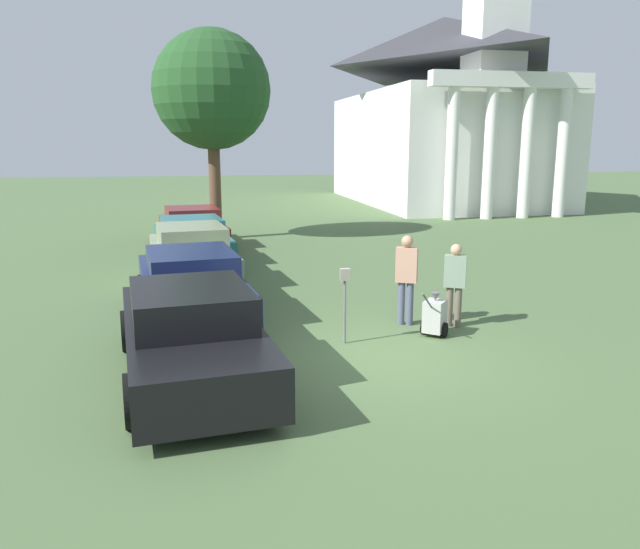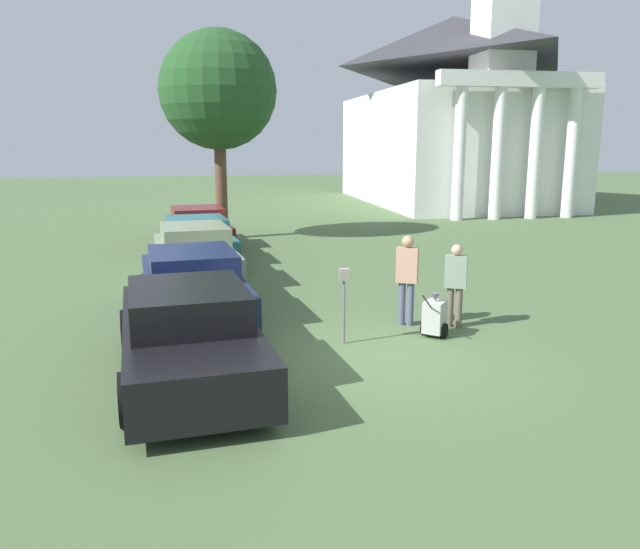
{
  "view_description": "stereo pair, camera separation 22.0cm",
  "coord_description": "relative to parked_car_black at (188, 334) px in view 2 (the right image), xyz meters",
  "views": [
    {
      "loc": [
        -2.88,
        -9.72,
        3.61
      ],
      "look_at": [
        -0.57,
        1.83,
        1.1
      ],
      "focal_mm": 35.0,
      "sensor_mm": 36.0,
      "label": 1
    },
    {
      "loc": [
        -2.66,
        -9.76,
        3.61
      ],
      "look_at": [
        -0.57,
        1.83,
        1.1
      ],
      "focal_mm": 35.0,
      "sensor_mm": 36.0,
      "label": 2
    }
  ],
  "objects": [
    {
      "name": "parked_car_black",
      "position": [
        0.0,
        0.0,
        0.0
      ],
      "size": [
        2.51,
        5.33,
        1.48
      ],
      "rotation": [
        0.0,
        0.0,
        0.12
      ],
      "color": "black",
      "rests_on": "ground_plane"
    },
    {
      "name": "person_supervisor",
      "position": [
        5.11,
        1.79,
        0.25
      ],
      "size": [
        0.47,
        0.38,
        1.66
      ],
      "rotation": [
        0.0,
        0.0,
        2.68
      ],
      "color": "#665B4C",
      "rests_on": "ground_plane"
    },
    {
      "name": "parked_car_navy",
      "position": [
        -0.0,
        3.27,
        0.0
      ],
      "size": [
        2.45,
        5.22,
        1.48
      ],
      "rotation": [
        0.0,
        0.0,
        0.12
      ],
      "color": "#19234C",
      "rests_on": "ground_plane"
    },
    {
      "name": "church",
      "position": [
        14.78,
        26.41,
        5.05
      ],
      "size": [
        9.65,
        17.13,
        22.6
      ],
      "color": "white",
      "rests_on": "ground_plane"
    },
    {
      "name": "ground_plane",
      "position": [
        3.03,
        0.28,
        -0.69
      ],
      "size": [
        120.0,
        120.0,
        0.0
      ],
      "primitive_type": "plane",
      "color": "#4C663D"
    },
    {
      "name": "person_worker",
      "position": [
        4.21,
        2.09,
        0.35
      ],
      "size": [
        0.47,
        0.38,
        1.82
      ],
      "rotation": [
        0.0,
        0.0,
        2.69
      ],
      "color": "#515670",
      "rests_on": "ground_plane"
    },
    {
      "name": "parking_meter",
      "position": [
        2.73,
        1.16,
        0.28
      ],
      "size": [
        0.18,
        0.09,
        1.4
      ],
      "color": "slate",
      "rests_on": "ground_plane"
    },
    {
      "name": "equipment_cart",
      "position": [
        4.51,
        1.27,
        -0.3
      ],
      "size": [
        0.78,
        0.89,
        1.0
      ],
      "rotation": [
        0.0,
        0.0,
        -0.69
      ],
      "color": "#B2B2AD",
      "rests_on": "ground_plane"
    },
    {
      "name": "parked_car_maroon",
      "position": [
        -0.0,
        12.65,
        -0.04
      ],
      "size": [
        2.49,
        4.98,
        1.4
      ],
      "rotation": [
        0.0,
        0.0,
        0.12
      ],
      "color": "maroon",
      "rests_on": "ground_plane"
    },
    {
      "name": "parked_car_teal",
      "position": [
        -0.0,
        9.65,
        -0.03
      ],
      "size": [
        2.48,
        5.02,
        1.39
      ],
      "rotation": [
        0.0,
        0.0,
        0.12
      ],
      "color": "#23666B",
      "rests_on": "ground_plane"
    },
    {
      "name": "shade_tree",
      "position": [
        0.9,
        14.4,
        4.74
      ],
      "size": [
        4.3,
        4.3,
        7.62
      ],
      "color": "brown",
      "rests_on": "ground_plane"
    },
    {
      "name": "parked_car_sage",
      "position": [
        -0.0,
        6.58,
        0.02
      ],
      "size": [
        2.36,
        5.06,
        1.55
      ],
      "rotation": [
        0.0,
        0.0,
        0.12
      ],
      "color": "gray",
      "rests_on": "ground_plane"
    }
  ]
}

